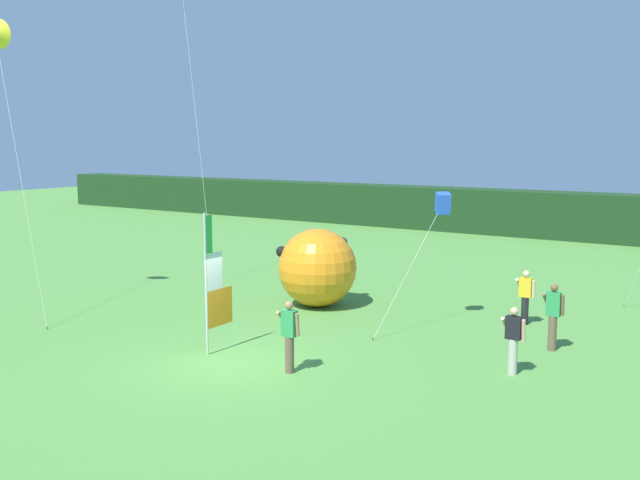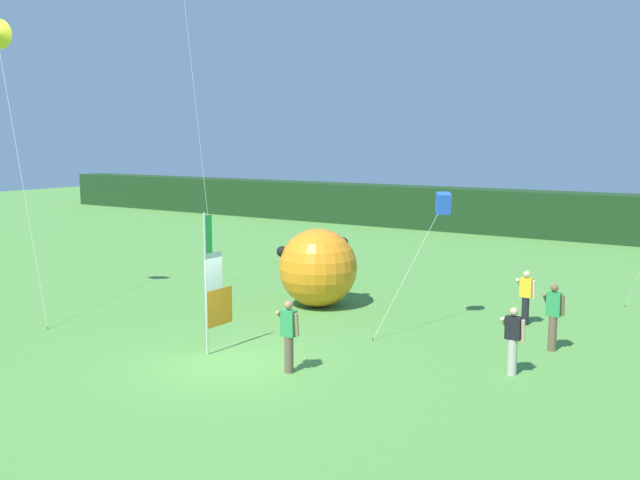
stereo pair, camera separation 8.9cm
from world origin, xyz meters
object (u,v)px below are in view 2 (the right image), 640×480
person_near_banner (526,296)px  person_far_right (513,339)px  person_mid_field (553,315)px  inflatable_balloon (318,268)px  person_far_left (289,334)px  banner_flag (214,286)px  kite_blue_box_0 (443,204)px

person_near_banner → person_far_right: 4.88m
person_near_banner → person_mid_field: 2.67m
person_near_banner → person_mid_field: bearing=-57.5°
person_near_banner → inflatable_balloon: inflatable_balloon is taller
inflatable_balloon → person_far_left: bearing=-62.0°
banner_flag → kite_blue_box_0: kite_blue_box_0 is taller
banner_flag → person_far_left: (2.61, -0.28, -0.84)m
person_far_right → inflatable_balloon: inflatable_balloon is taller
person_mid_field → person_near_banner: bearing=122.5°
person_far_left → kite_blue_box_0: kite_blue_box_0 is taller
person_far_right → kite_blue_box_0: 5.51m
person_far_right → inflatable_balloon: (-7.72, 3.26, 0.44)m
banner_flag → person_mid_field: 8.93m
inflatable_balloon → kite_blue_box_0: (4.38, 0.12, 2.34)m
person_near_banner → person_far_left: (-3.31, -7.54, 0.06)m
kite_blue_box_0 → person_far_right: bearing=-45.3°
banner_flag → person_mid_field: (7.36, 5.00, -0.81)m
person_near_banner → person_far_right: bearing=-75.9°
person_mid_field → person_far_left: bearing=-131.9°
person_near_banner → person_mid_field: person_mid_field is taller
person_near_banner → inflatable_balloon: (-6.53, -1.48, 0.43)m
person_far_right → inflatable_balloon: bearing=157.1°
banner_flag → person_mid_field: banner_flag is taller
person_mid_field → inflatable_balloon: 8.01m
banner_flag → inflatable_balloon: bearing=96.0°
banner_flag → person_near_banner: (5.92, 7.26, -0.89)m
banner_flag → person_near_banner: size_ratio=2.24×
person_far_left → person_far_right: bearing=31.9°
person_far_left → kite_blue_box_0: 6.84m
person_mid_field → banner_flag: bearing=-145.8°
banner_flag → inflatable_balloon: size_ratio=1.41×
person_near_banner → person_far_left: person_far_left is taller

